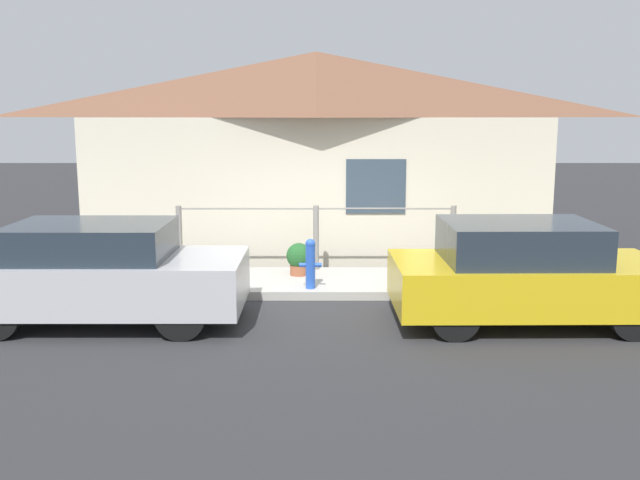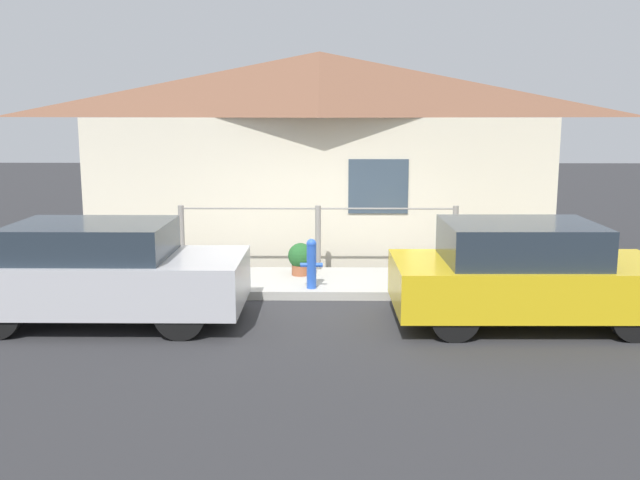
{
  "view_description": "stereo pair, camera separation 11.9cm",
  "coord_description": "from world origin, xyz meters",
  "px_view_note": "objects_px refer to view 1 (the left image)",
  "views": [
    {
      "loc": [
        0.07,
        -10.67,
        2.88
      ],
      "look_at": [
        0.05,
        0.3,
        0.9
      ],
      "focal_mm": 40.0,
      "sensor_mm": 36.0,
      "label": 1
    },
    {
      "loc": [
        0.19,
        -10.67,
        2.88
      ],
      "look_at": [
        0.05,
        0.3,
        0.9
      ],
      "focal_mm": 40.0,
      "sensor_mm": 36.0,
      "label": 2
    }
  ],
  "objects_px": {
    "car_right": "(527,273)",
    "fire_hydrant": "(312,263)",
    "car_left": "(103,273)",
    "potted_plant_near_hydrant": "(300,258)"
  },
  "relations": [
    {
      "from": "fire_hydrant",
      "to": "car_right",
      "type": "bearing_deg",
      "value": -25.58
    },
    {
      "from": "car_left",
      "to": "fire_hydrant",
      "type": "relative_size",
      "value": 4.84
    },
    {
      "from": "car_left",
      "to": "car_right",
      "type": "bearing_deg",
      "value": 0.28
    },
    {
      "from": "car_left",
      "to": "car_right",
      "type": "xyz_separation_m",
      "value": [
        5.81,
        -0.0,
        -0.0
      ]
    },
    {
      "from": "fire_hydrant",
      "to": "car_left",
      "type": "bearing_deg",
      "value": -153.48
    },
    {
      "from": "fire_hydrant",
      "to": "potted_plant_near_hydrant",
      "type": "relative_size",
      "value": 1.44
    },
    {
      "from": "fire_hydrant",
      "to": "potted_plant_near_hydrant",
      "type": "xyz_separation_m",
      "value": [
        -0.21,
        0.92,
        -0.12
      ]
    },
    {
      "from": "car_right",
      "to": "fire_hydrant",
      "type": "xyz_separation_m",
      "value": [
        -2.97,
        1.42,
        -0.15
      ]
    },
    {
      "from": "car_right",
      "to": "fire_hydrant",
      "type": "distance_m",
      "value": 3.29
    },
    {
      "from": "car_left",
      "to": "fire_hydrant",
      "type": "distance_m",
      "value": 3.18
    }
  ]
}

